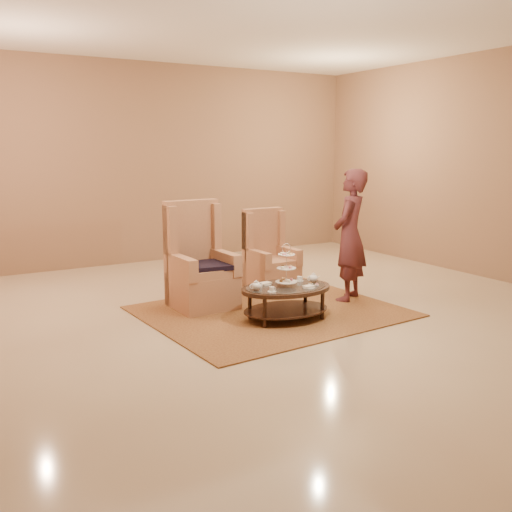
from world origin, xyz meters
TOP-DOWN VIEW (x-y plane):
  - ground at (0.00, 0.00)m, footprint 8.00×8.00m
  - ceiling at (0.00, 0.00)m, footprint 8.00×8.00m
  - wall_back at (0.00, 4.00)m, footprint 8.00×0.04m
  - wall_right at (4.00, 0.00)m, footprint 0.04×8.00m
  - rug at (0.02, 0.10)m, footprint 3.18×2.71m
  - tea_table at (-0.00, -0.27)m, footprint 1.18×0.86m
  - armchair_left at (-0.64, 0.79)m, footprint 0.76×0.79m
  - armchair_right at (0.61, 1.12)m, footprint 0.64×0.66m
  - person at (1.23, 0.06)m, footprint 0.77×0.71m

SIDE VIEW (x-z plane):
  - ground at x=0.00m, z-range 0.00..0.00m
  - ceiling at x=0.00m, z-range -0.01..0.01m
  - rug at x=0.02m, z-range 0.00..0.02m
  - tea_table at x=0.00m, z-range -0.13..0.81m
  - armchair_right at x=0.61m, z-range -0.19..0.98m
  - armchair_left at x=-0.64m, z-range -0.22..1.15m
  - person at x=1.23m, z-range 0.00..1.77m
  - wall_back at x=0.00m, z-range 0.00..3.50m
  - wall_right at x=4.00m, z-range 0.00..3.50m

